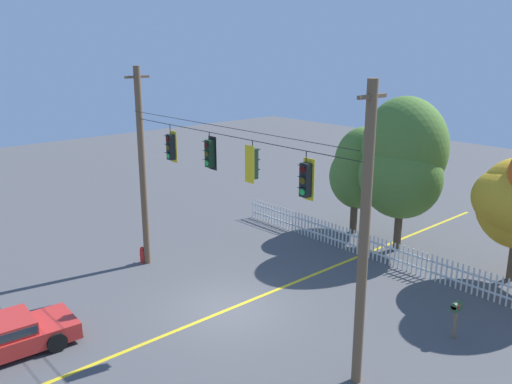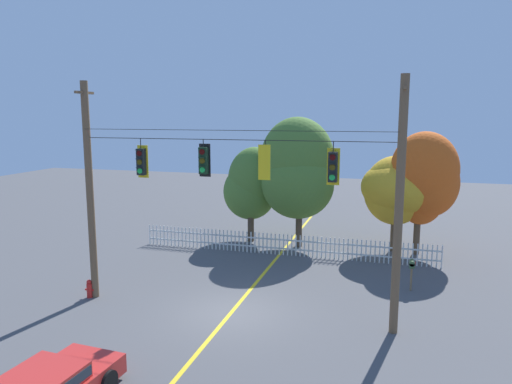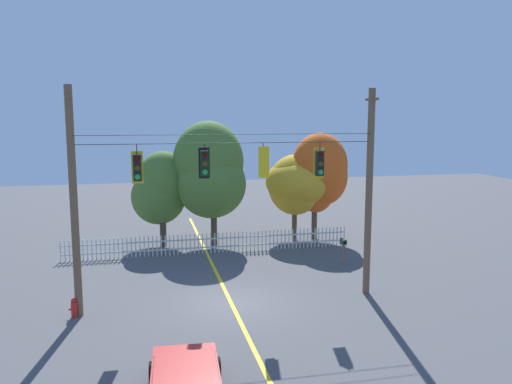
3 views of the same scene
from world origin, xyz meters
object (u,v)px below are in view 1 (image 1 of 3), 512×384
at_px(traffic_signal_northbound_secondary, 210,153).
at_px(autumn_maple_near_fence, 361,171).
at_px(roadside_mailbox, 457,309).
at_px(autumn_maple_mid, 404,162).
at_px(traffic_signal_eastbound_side, 306,180).
at_px(traffic_signal_northbound_primary, 171,147).
at_px(parked_car, 1,337).
at_px(fire_hydrant, 142,255).
at_px(traffic_signal_westbound_side, 252,164).

relative_size(traffic_signal_northbound_secondary, autumn_maple_near_fence, 0.25).
bearing_deg(roadside_mailbox, autumn_maple_mid, 136.63).
bearing_deg(traffic_signal_eastbound_side, roadside_mailbox, 56.24).
bearing_deg(traffic_signal_northbound_primary, parked_car, -81.39).
bearing_deg(autumn_maple_near_fence, parked_car, -90.45).
height_order(traffic_signal_eastbound_side, roadside_mailbox, traffic_signal_eastbound_side).
bearing_deg(traffic_signal_northbound_primary, autumn_maple_near_fence, 83.32).
xyz_separation_m(traffic_signal_eastbound_side, fire_hydrant, (-9.73, -0.16, -5.27)).
bearing_deg(traffic_signal_northbound_secondary, traffic_signal_northbound_primary, 180.00).
relative_size(traffic_signal_northbound_secondary, roadside_mailbox, 1.03).
bearing_deg(traffic_signal_westbound_side, fire_hydrant, -178.90).
height_order(autumn_maple_mid, fire_hydrant, autumn_maple_mid).
bearing_deg(roadside_mailbox, traffic_signal_northbound_primary, -156.86).
xyz_separation_m(traffic_signal_northbound_primary, roadside_mailbox, (10.11, 4.32, -4.54)).
distance_m(traffic_signal_northbound_primary, roadside_mailbox, 11.90).
relative_size(traffic_signal_northbound_primary, traffic_signal_northbound_secondary, 1.09).
bearing_deg(autumn_maple_near_fence, autumn_maple_mid, -11.57).
height_order(autumn_maple_near_fence, roadside_mailbox, autumn_maple_near_fence).
height_order(traffic_signal_eastbound_side, autumn_maple_mid, autumn_maple_mid).
height_order(autumn_maple_near_fence, autumn_maple_mid, autumn_maple_mid).
distance_m(traffic_signal_westbound_side, roadside_mailbox, 8.26).
relative_size(autumn_maple_near_fence, roadside_mailbox, 4.14).
distance_m(traffic_signal_northbound_secondary, roadside_mailbox, 9.88).
bearing_deg(autumn_maple_mid, autumn_maple_near_fence, 168.43).
bearing_deg(parked_car, traffic_signal_eastbound_side, 49.85).
distance_m(traffic_signal_westbound_side, autumn_maple_near_fence, 11.48).
bearing_deg(traffic_signal_northbound_primary, traffic_signal_eastbound_side, 0.00).
distance_m(autumn_maple_near_fence, parked_car, 18.04).
bearing_deg(autumn_maple_near_fence, traffic_signal_northbound_secondary, -83.01).
relative_size(traffic_signal_eastbound_side, fire_hydrant, 1.97).
distance_m(traffic_signal_northbound_primary, fire_hydrant, 5.82).
xyz_separation_m(traffic_signal_eastbound_side, roadside_mailbox, (2.89, 4.32, -4.56)).
distance_m(traffic_signal_northbound_secondary, fire_hydrant, 7.36).
relative_size(traffic_signal_northbound_primary, autumn_maple_mid, 0.21).
xyz_separation_m(traffic_signal_northbound_primary, traffic_signal_westbound_side, (4.86, -0.02, 0.12)).
distance_m(autumn_maple_mid, fire_hydrant, 12.72).
distance_m(traffic_signal_northbound_primary, traffic_signal_westbound_side, 4.86).
xyz_separation_m(traffic_signal_northbound_primary, fire_hydrant, (-2.50, -0.16, -5.25)).
height_order(traffic_signal_eastbound_side, autumn_maple_near_fence, traffic_signal_eastbound_side).
bearing_deg(parked_car, traffic_signal_westbound_side, 62.55).
xyz_separation_m(parked_car, fire_hydrant, (-3.60, 7.10, -0.23)).
bearing_deg(roadside_mailbox, fire_hydrant, -160.44).
relative_size(traffic_signal_northbound_primary, parked_car, 0.33).
height_order(traffic_signal_westbound_side, fire_hydrant, traffic_signal_westbound_side).
distance_m(traffic_signal_northbound_secondary, traffic_signal_westbound_side, 2.32).
bearing_deg(parked_car, traffic_signal_northbound_primary, 98.61).
relative_size(autumn_maple_mid, parked_car, 1.61).
height_order(traffic_signal_westbound_side, parked_car, traffic_signal_westbound_side).
distance_m(traffic_signal_northbound_primary, autumn_maple_near_fence, 10.92).
height_order(autumn_maple_near_fence, fire_hydrant, autumn_maple_near_fence).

